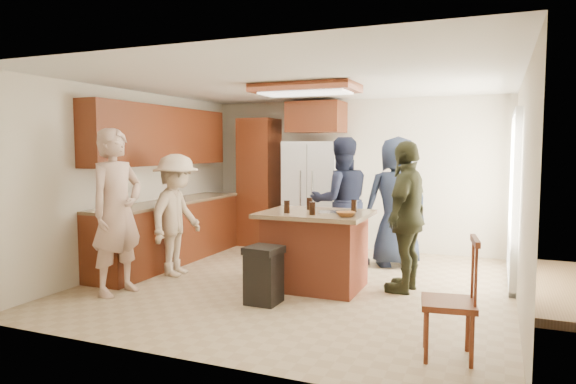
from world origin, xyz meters
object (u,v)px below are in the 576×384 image
at_px(person_behind_right, 396,202).
at_px(trash_bin, 264,275).
at_px(refrigerator, 314,196).
at_px(person_behind_left, 341,201).
at_px(person_counter, 177,215).
at_px(person_side_right, 407,217).
at_px(spindle_chair, 451,303).
at_px(kitchen_island, 315,249).
at_px(person_front_left, 117,212).

relative_size(person_behind_right, trash_bin, 2.95).
bearing_deg(refrigerator, person_behind_left, -51.10).
bearing_deg(person_behind_left, person_counter, 5.97).
bearing_deg(person_behind_right, person_side_right, 78.37).
relative_size(person_behind_left, person_behind_right, 1.00).
bearing_deg(person_behind_right, person_behind_left, -10.34).
xyz_separation_m(refrigerator, spindle_chair, (2.50, -3.77, -0.45)).
distance_m(kitchen_island, spindle_chair, 2.32).
distance_m(person_front_left, spindle_chair, 3.81).
height_order(kitchen_island, trash_bin, kitchen_island).
bearing_deg(person_side_right, trash_bin, -42.73).
bearing_deg(kitchen_island, person_side_right, 14.73).
relative_size(kitchen_island, spindle_chair, 1.29).
distance_m(person_behind_right, trash_bin, 2.62).
xyz_separation_m(person_front_left, trash_bin, (1.73, 0.30, -0.64)).
distance_m(person_front_left, trash_bin, 1.87).
relative_size(person_behind_right, person_counter, 1.15).
height_order(person_front_left, spindle_chair, person_front_left).
bearing_deg(refrigerator, trash_bin, -80.98).
distance_m(person_side_right, kitchen_island, 1.16).
relative_size(person_front_left, person_behind_right, 1.03).
xyz_separation_m(person_behind_left, refrigerator, (-0.72, 0.90, -0.03)).
height_order(person_side_right, person_counter, person_side_right).
bearing_deg(person_front_left, person_behind_left, -30.22).
xyz_separation_m(person_behind_left, person_counter, (-1.85, -1.41, -0.12)).
bearing_deg(refrigerator, kitchen_island, -70.25).
height_order(person_front_left, trash_bin, person_front_left).
distance_m(refrigerator, kitchen_island, 2.38).
bearing_deg(person_counter, kitchen_island, -90.49).
relative_size(person_front_left, person_behind_left, 1.04).
xyz_separation_m(person_behind_right, spindle_chair, (1.02, -3.10, -0.48)).
xyz_separation_m(person_behind_right, person_counter, (-2.61, -1.64, -0.12)).
bearing_deg(person_behind_left, person_side_right, 105.74).
distance_m(person_side_right, trash_bin, 1.83).
height_order(person_behind_right, person_counter, person_behind_right).
relative_size(person_side_right, kitchen_island, 1.39).
bearing_deg(person_behind_left, trash_bin, 51.95).
distance_m(person_counter, kitchen_island, 1.95).
height_order(person_counter, kitchen_island, person_counter).
height_order(person_behind_left, kitchen_island, person_behind_left).
height_order(person_front_left, person_behind_left, person_front_left).
distance_m(person_behind_right, person_counter, 3.08).
relative_size(person_behind_left, refrigerator, 1.03).
bearing_deg(trash_bin, person_counter, 156.44).
relative_size(person_counter, spindle_chair, 1.63).
height_order(person_behind_left, person_behind_right, person_behind_right).
bearing_deg(person_front_left, trash_bin, -71.06).
bearing_deg(kitchen_island, person_behind_left, 92.86).
distance_m(person_behind_right, kitchen_island, 1.74).
distance_m(person_side_right, person_counter, 2.99).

